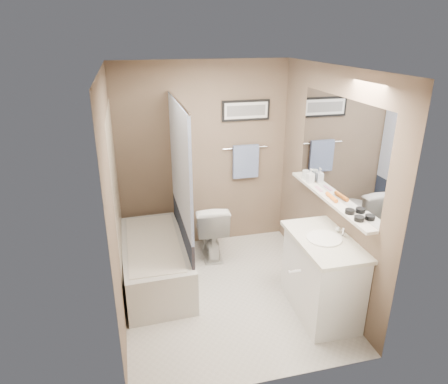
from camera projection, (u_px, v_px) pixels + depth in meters
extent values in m
plane|color=beige|center=(227.00, 293.00, 4.43)|extent=(2.50, 2.50, 0.00)
cube|color=white|center=(228.00, 70.00, 3.54)|extent=(2.20, 2.50, 0.04)
cube|color=brown|center=(204.00, 158.00, 5.09)|extent=(2.20, 0.04, 2.40)
cube|color=brown|center=(270.00, 255.00, 2.87)|extent=(2.20, 0.04, 2.40)
cube|color=brown|center=(116.00, 203.00, 3.74)|extent=(0.04, 2.50, 2.40)
cube|color=brown|center=(326.00, 184.00, 4.22)|extent=(0.04, 2.50, 2.40)
cube|color=beige|center=(117.00, 202.00, 4.27)|extent=(0.02, 1.55, 2.00)
cylinder|color=silver|center=(177.00, 100.00, 4.03)|extent=(0.02, 1.55, 0.02)
cube|color=white|center=(180.00, 162.00, 4.27)|extent=(0.03, 1.45, 1.28)
cube|color=#222C40|center=(183.00, 230.00, 4.58)|extent=(0.03, 1.45, 0.36)
cube|color=silver|center=(338.00, 149.00, 3.93)|extent=(0.02, 1.60, 1.00)
cube|color=silver|center=(328.00, 198.00, 4.11)|extent=(0.12, 1.60, 0.03)
cylinder|color=silver|center=(246.00, 148.00, 5.16)|extent=(0.60, 0.02, 0.02)
cube|color=#92A9D5|center=(246.00, 162.00, 5.21)|extent=(0.34, 0.05, 0.44)
cube|color=black|center=(246.00, 110.00, 5.00)|extent=(0.62, 0.02, 0.26)
cube|color=white|center=(246.00, 111.00, 4.99)|extent=(0.56, 0.00, 0.20)
cube|color=#595959|center=(246.00, 111.00, 4.98)|extent=(0.50, 0.00, 0.13)
cube|color=silver|center=(337.00, 269.00, 3.06)|extent=(0.80, 0.02, 2.00)
cylinder|color=silver|center=(294.00, 271.00, 3.03)|extent=(0.10, 0.02, 0.02)
cube|color=silver|center=(155.00, 262.00, 4.56)|extent=(0.76, 1.53, 0.50)
cube|color=silver|center=(153.00, 243.00, 4.46)|extent=(0.56, 1.36, 0.02)
imported|color=silver|center=(210.00, 228.00, 5.09)|extent=(0.45, 0.74, 0.73)
cube|color=white|center=(322.00, 277.00, 4.01)|extent=(0.52, 0.91, 0.80)
cube|color=silver|center=(325.00, 241.00, 3.85)|extent=(0.54, 0.96, 0.04)
cylinder|color=white|center=(324.00, 238.00, 3.84)|extent=(0.34, 0.34, 0.01)
cylinder|color=silver|center=(343.00, 232.00, 3.87)|extent=(0.02, 0.02, 0.10)
sphere|color=silver|center=(338.00, 229.00, 3.96)|extent=(0.05, 0.05, 0.05)
cylinder|color=black|center=(359.00, 219.00, 3.58)|extent=(0.09, 0.09, 0.04)
cylinder|color=black|center=(350.00, 211.00, 3.72)|extent=(0.09, 0.09, 0.04)
cylinder|color=orange|center=(332.00, 197.00, 4.04)|extent=(0.05, 0.22, 0.04)
cube|color=pink|center=(319.00, 189.00, 4.31)|extent=(0.04, 0.16, 0.01)
cylinder|color=silver|center=(306.00, 175.00, 4.60)|extent=(0.08, 0.08, 0.10)
imported|color=#999999|center=(311.00, 176.00, 4.47)|extent=(0.07, 0.07, 0.16)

